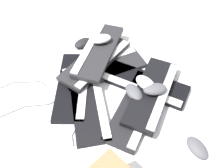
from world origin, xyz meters
The scene contains 17 objects.
ground_plane centered at (0.00, 0.00, 0.00)m, with size 3.20×3.20×0.00m, color white.
keyboard_0 centered at (0.07, 0.03, 0.01)m, with size 0.29×0.46×0.03m.
keyboard_1 centered at (-0.04, 0.20, 0.01)m, with size 0.45×0.19×0.03m.
keyboard_2 centered at (-0.15, 0.12, 0.01)m, with size 0.45×0.19×0.03m.
keyboard_3 centered at (-0.20, -0.10, 0.01)m, with size 0.46×0.35×0.03m.
keyboard_4 centered at (-0.06, -0.16, 0.01)m, with size 0.36×0.45×0.03m.
keyboard_5 centered at (0.10, 0.07, 0.04)m, with size 0.43×0.40×0.03m.
keyboard_6 centered at (-0.14, -0.18, 0.04)m, with size 0.46×0.34×0.03m.
keyboard_7 centered at (0.15, 0.06, 0.07)m, with size 0.46×0.31×0.03m.
mouse_0 centered at (-0.43, -0.31, 0.02)m, with size 0.11×0.07×0.04m, color #4C4C51.
mouse_1 centered at (0.28, 0.15, 0.02)m, with size 0.11×0.07×0.04m, color black.
mouse_2 centered at (-0.15, -0.19, 0.08)m, with size 0.11×0.07×0.04m, color #4C4C51.
mouse_3 centered at (-0.14, -0.09, 0.05)m, with size 0.11×0.07×0.04m, color #4C4C51.
mouse_4 centered at (-0.11, -0.15, 0.08)m, with size 0.11×0.07×0.04m, color silver.
mouse_5 centered at (0.20, 0.04, 0.11)m, with size 0.11×0.07×0.04m, color silver.
cable_0 centered at (-0.06, 0.51, 0.00)m, with size 0.29×0.29×0.01m.
cable_1 centered at (-0.20, 0.36, 0.00)m, with size 0.26×0.54×0.01m.
Camera 1 is at (-0.86, 0.08, 0.96)m, focal length 40.00 mm.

